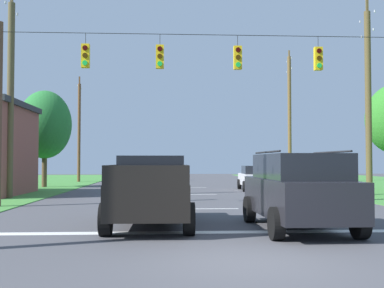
# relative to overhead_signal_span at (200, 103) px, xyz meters

# --- Properties ---
(ground_plane) EXTENTS (120.00, 120.00, 0.00)m
(ground_plane) POSITION_rel_overhead_signal_span_xyz_m (0.14, -10.73, -4.13)
(ground_plane) COLOR #47474C
(stop_bar_stripe) EXTENTS (13.83, 0.45, 0.01)m
(stop_bar_stripe) POSITION_rel_overhead_signal_span_xyz_m (0.14, -7.15, -4.13)
(stop_bar_stripe) COLOR white
(stop_bar_stripe) RESTS_ON ground
(lane_dash_0) EXTENTS (2.50, 0.15, 0.01)m
(lane_dash_0) POSITION_rel_overhead_signal_span_xyz_m (0.14, -1.15, -4.13)
(lane_dash_0) COLOR white
(lane_dash_0) RESTS_ON ground
(lane_dash_1) EXTENTS (2.50, 0.15, 0.01)m
(lane_dash_1) POSITION_rel_overhead_signal_span_xyz_m (0.14, 6.73, -4.13)
(lane_dash_1) COLOR white
(lane_dash_1) RESTS_ON ground
(lane_dash_2) EXTENTS (2.50, 0.15, 0.01)m
(lane_dash_2) POSITION_rel_overhead_signal_span_xyz_m (0.14, 13.42, -4.13)
(lane_dash_2) COLOR white
(lane_dash_2) RESTS_ON ground
(overhead_signal_span) EXTENTS (16.23, 0.31, 7.33)m
(overhead_signal_span) POSITION_rel_overhead_signal_span_xyz_m (0.00, 0.00, 0.00)
(overhead_signal_span) COLOR brown
(overhead_signal_span) RESTS_ON ground
(pickup_truck) EXTENTS (2.32, 5.42, 1.95)m
(pickup_truck) POSITION_rel_overhead_signal_span_xyz_m (-1.79, -5.70, -3.16)
(pickup_truck) COLOR black
(pickup_truck) RESTS_ON ground
(suv_black) EXTENTS (2.27, 4.83, 2.05)m
(suv_black) POSITION_rel_overhead_signal_span_xyz_m (2.10, -6.84, -3.07)
(suv_black) COLOR black
(suv_black) RESTS_ON ground
(distant_car_crossing_white) EXTENTS (2.16, 4.37, 1.52)m
(distant_car_crossing_white) POSITION_rel_overhead_signal_span_xyz_m (4.24, 10.22, -3.34)
(distant_car_crossing_white) COLOR silver
(distant_car_crossing_white) RESTS_ON ground
(utility_pole_mid_right) EXTENTS (0.33, 1.95, 10.59)m
(utility_pole_mid_right) POSITION_rel_overhead_signal_span_xyz_m (9.41, 5.64, 1.01)
(utility_pole_mid_right) COLOR brown
(utility_pole_mid_right) RESTS_ON ground
(utility_pole_far_right) EXTENTS (0.31, 1.75, 11.46)m
(utility_pole_far_right) POSITION_rel_overhead_signal_span_xyz_m (9.35, 21.71, 1.57)
(utility_pole_far_right) COLOR brown
(utility_pole_far_right) RESTS_ON ground
(utility_pole_mid_left) EXTENTS (0.33, 1.89, 10.30)m
(utility_pole_mid_left) POSITION_rel_overhead_signal_span_xyz_m (-8.93, 4.45, 0.79)
(utility_pole_mid_left) COLOR brown
(utility_pole_mid_left) RESTS_ON ground
(utility_pole_far_left) EXTENTS (0.26, 1.75, 9.20)m
(utility_pole_far_left) POSITION_rel_overhead_signal_span_xyz_m (-8.91, 22.91, 0.35)
(utility_pole_far_left) COLOR brown
(utility_pole_far_left) RESTS_ON ground
(tree_roadside_far_right) EXTENTS (3.64, 3.64, 6.69)m
(tree_roadside_far_right) POSITION_rel_overhead_signal_span_xyz_m (-9.72, 14.35, 0.19)
(tree_roadside_far_right) COLOR brown
(tree_roadside_far_right) RESTS_ON ground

